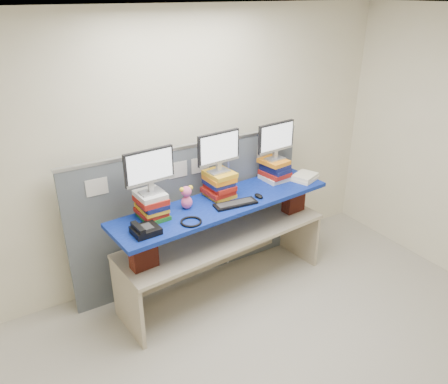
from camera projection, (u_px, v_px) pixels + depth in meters
room at (308, 236)px, 2.95m from camera, size 5.00×4.00×2.80m
cubicle_partition at (192, 213)px, 4.60m from camera, size 2.60×0.06×1.53m
desk at (224, 245)px, 4.46m from camera, size 2.27×0.86×0.67m
brick_pier_left at (143, 251)px, 3.81m from camera, size 0.25×0.15×0.32m
brick_pier_right at (294, 198)px, 4.79m from camera, size 0.25×0.15×0.32m
blue_board at (224, 203)px, 4.26m from camera, size 2.33×0.79×0.04m
book_stack_left at (152, 205)px, 3.90m from camera, size 0.26×0.31×0.25m
book_stack_center at (219, 184)px, 4.29m from camera, size 0.29×0.31×0.26m
book_stack_right at (275, 170)px, 4.69m from camera, size 0.29×0.33×0.23m
monitor_left at (149, 169)px, 3.75m from camera, size 0.46×0.15×0.40m
monitor_center at (219, 150)px, 4.14m from camera, size 0.46×0.15×0.40m
monitor_right at (276, 139)px, 4.55m from camera, size 0.46×0.15×0.40m
keyboard at (235, 204)px, 4.17m from camera, size 0.43×0.18×0.03m
mouse at (259, 196)px, 4.32m from camera, size 0.09×0.13×0.04m
desk_phone at (145, 230)px, 3.67m from camera, size 0.24×0.22×0.10m
headset at (191, 222)px, 3.85m from camera, size 0.25×0.25×0.02m
plush_toy at (187, 197)px, 4.06m from camera, size 0.13×0.10×0.23m
binder_stack at (305, 177)px, 4.72m from camera, size 0.33×0.30×0.06m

